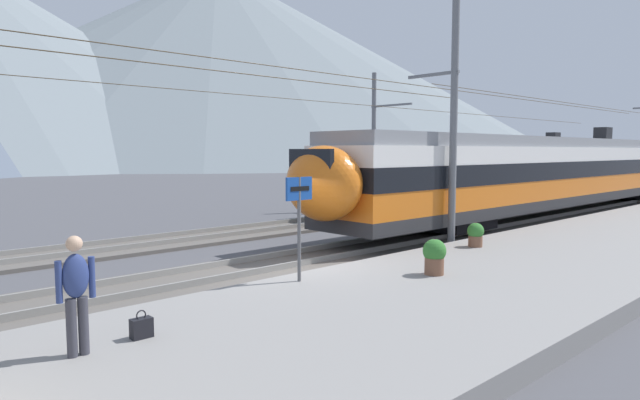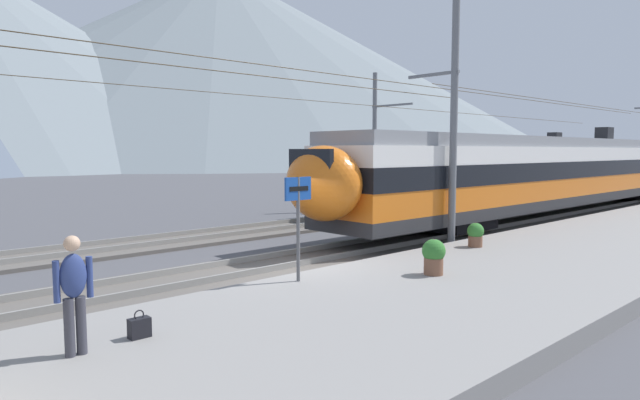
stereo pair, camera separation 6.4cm
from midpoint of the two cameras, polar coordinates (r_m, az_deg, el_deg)
ground_plane at (r=14.11m, az=-2.22°, el=-8.11°), size 400.00×400.00×0.00m
platform_slab at (r=11.43m, az=10.98°, el=-10.36°), size 120.00×6.20×0.39m
track_near at (r=15.09m, az=-5.47°, el=-6.99°), size 120.00×3.00×0.28m
track_far at (r=19.84m, az=-15.46°, el=-4.22°), size 120.00×3.00×0.28m
train_near_platform at (r=29.59m, az=23.91°, el=2.78°), size 33.78×3.00×4.27m
train_far_track at (r=37.91m, az=19.97°, el=3.34°), size 33.16×2.96×4.27m
catenary_mast_mid at (r=18.34m, az=13.62°, el=7.88°), size 42.82×1.99×8.02m
catenary_mast_far_side at (r=29.74m, az=6.06°, el=6.42°), size 42.82×2.68×7.42m
platform_sign at (r=11.79m, az=-2.15°, el=-0.55°), size 0.70×0.08×2.28m
passenger_walking at (r=8.34m, az=-24.17°, el=-8.48°), size 0.53×0.22×1.69m
handbag_beside_passenger at (r=8.96m, az=-18.17°, el=-12.56°), size 0.32×0.18×0.44m
potted_plant_platform_edge at (r=16.84m, az=16.06°, el=-3.41°), size 0.49×0.49×0.72m
potted_plant_by_shelter at (r=12.86m, az=11.95°, el=-5.63°), size 0.54×0.54×0.83m
mountain_right_ridge at (r=189.25m, az=-10.35°, el=13.71°), size 217.98×217.98×63.20m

